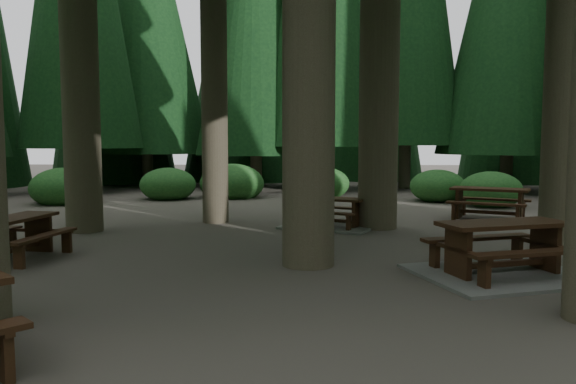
{
  "coord_description": "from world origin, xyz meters",
  "views": [
    {
      "loc": [
        0.79,
        -8.76,
        1.99
      ],
      "look_at": [
        0.44,
        1.18,
        1.1
      ],
      "focal_mm": 35.0,
      "sensor_mm": 36.0,
      "label": 1
    }
  ],
  "objects_px": {
    "picnic_table_c": "(331,218)",
    "picnic_table_d": "(489,199)",
    "picnic_table_b": "(14,231)",
    "picnic_table_a": "(502,258)"
  },
  "relations": [
    {
      "from": "picnic_table_c",
      "to": "picnic_table_d",
      "type": "xyz_separation_m",
      "value": [
        4.11,
        1.39,
        0.32
      ]
    },
    {
      "from": "picnic_table_b",
      "to": "picnic_table_c",
      "type": "bearing_deg",
      "value": -47.38
    },
    {
      "from": "picnic_table_a",
      "to": "picnic_table_d",
      "type": "bearing_deg",
      "value": 55.87
    },
    {
      "from": "picnic_table_d",
      "to": "picnic_table_c",
      "type": "bearing_deg",
      "value": -135.15
    },
    {
      "from": "picnic_table_a",
      "to": "picnic_table_c",
      "type": "height_order",
      "value": "picnic_table_a"
    },
    {
      "from": "picnic_table_b",
      "to": "picnic_table_a",
      "type": "bearing_deg",
      "value": -88.88
    },
    {
      "from": "picnic_table_a",
      "to": "picnic_table_b",
      "type": "relative_size",
      "value": 1.59
    },
    {
      "from": "picnic_table_a",
      "to": "picnic_table_b",
      "type": "bearing_deg",
      "value": 154.88
    },
    {
      "from": "picnic_table_c",
      "to": "picnic_table_d",
      "type": "height_order",
      "value": "picnic_table_d"
    },
    {
      "from": "picnic_table_b",
      "to": "picnic_table_d",
      "type": "distance_m",
      "value": 10.94
    }
  ]
}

